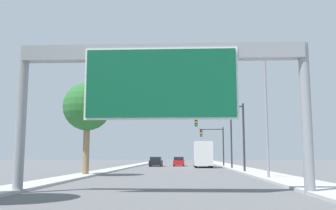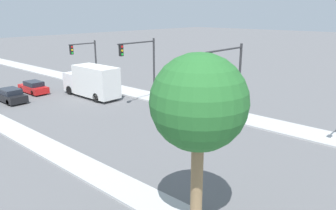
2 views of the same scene
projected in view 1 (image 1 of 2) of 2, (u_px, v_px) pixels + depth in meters
name	position (u px, v px, depth m)	size (l,w,h in m)	color
sidewalk_right	(229.00, 166.00, 57.63)	(3.00, 120.00, 0.15)	#B5B5B5
median_strip_left	(132.00, 166.00, 58.32)	(2.00, 120.00, 0.15)	#B5B5B5
sign_gantry	(161.00, 78.00, 16.96)	(13.36, 0.73, 6.72)	gray
car_near_left	(156.00, 162.00, 57.57)	(1.85, 4.53, 1.45)	black
car_near_center	(179.00, 162.00, 59.22)	(1.73, 4.29, 1.43)	red
truck_box_primary	(203.00, 155.00, 52.54)	(2.41, 7.72, 3.55)	white
traffic_light_near_intersection	(227.00, 126.00, 36.57)	(5.07, 0.32, 6.74)	#2D2D30
traffic_light_mid_block	(219.00, 132.00, 46.45)	(4.81, 0.32, 6.66)	#2D2D30
traffic_light_far_intersection	(215.00, 140.00, 56.26)	(3.69, 0.32, 5.88)	#2D2D30
palm_tree_background	(87.00, 107.00, 31.35)	(4.03, 4.03, 7.76)	#8C704C
street_lamp_right	(261.00, 106.00, 26.68)	(2.71, 0.28, 8.71)	gray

